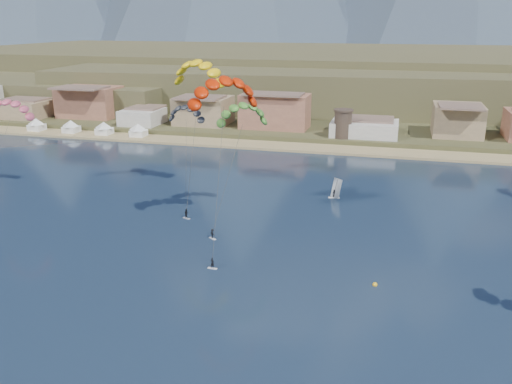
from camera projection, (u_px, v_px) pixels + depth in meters
ground at (180, 368)px, 57.79m from camera, size 2400.00×2400.00×0.00m
beach at (322, 148)px, 155.23m from camera, size 2200.00×12.00×0.90m
land at (383, 55)px, 573.00m from camera, size 2200.00×900.00×4.00m
foothills at (405, 77)px, 263.41m from camera, size 940.00×210.00×18.00m
town at (209, 108)px, 177.35m from camera, size 400.00×24.00×12.00m
watchtower at (343, 123)px, 159.49m from camera, size 5.82×5.82×8.60m
beach_tents at (86, 124)px, 172.80m from camera, size 43.40×6.40×5.00m
kitesurfer_red at (224, 87)px, 86.18m from camera, size 12.72×19.56×29.45m
kitesurfer_yellow at (199, 69)px, 107.98m from camera, size 13.06×19.82×30.70m
kitesurfer_green at (242, 112)px, 95.45m from camera, size 10.23×16.13×23.41m
distant_kite_pink at (8, 106)px, 111.24m from camera, size 10.84×7.31×21.71m
distant_kite_dark at (186, 111)px, 113.82m from camera, size 8.71×5.97×20.10m
windsurfer at (335, 192)px, 112.58m from camera, size 2.42×2.65×4.16m
buoy at (375, 285)px, 75.72m from camera, size 0.71×0.71×0.71m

